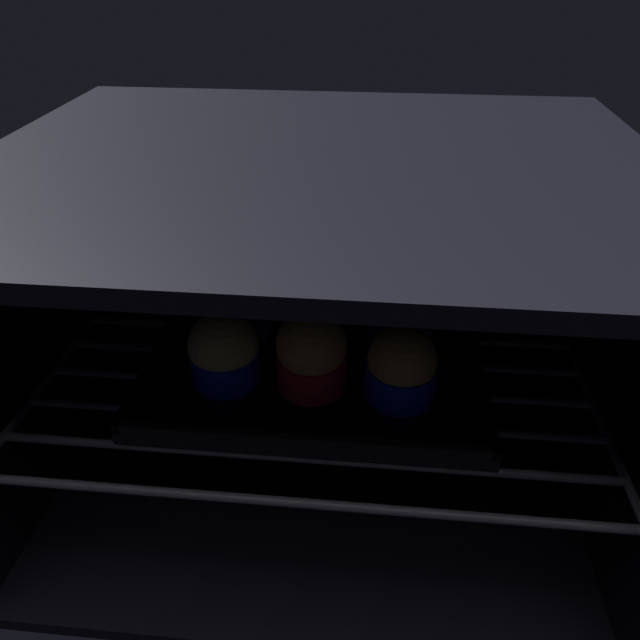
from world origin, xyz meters
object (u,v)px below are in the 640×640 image
Objects in this scene: muffin_row0_col2 at (402,367)px; muffin_row1_col2 at (401,311)px; muffin_row0_col1 at (316,353)px; muffin_row2_col0 at (255,264)px; muffin_row0_col0 at (224,351)px; muffin_row2_col1 at (326,269)px; muffin_row1_col0 at (242,303)px; muffin_row1_col1 at (319,306)px; muffin_row2_col2 at (397,270)px; baking_tray at (320,340)px.

muffin_row0_col2 is 0.89× the size of muffin_row1_col2.
muffin_row2_col0 reaches higher than muffin_row0_col1.
muffin_row2_col0 is (-8.86, 16.50, 0.06)cm from muffin_row0_col1.
muffin_row0_col0 is 0.94× the size of muffin_row2_col1.
muffin_row0_col0 is 18.60cm from muffin_row2_col1.
muffin_row0_col0 is 0.91× the size of muffin_row1_col0.
muffin_row0_col0 is 7.87cm from muffin_row1_col0.
muffin_row1_col2 is at bearing 89.88° from muffin_row0_col2.
muffin_row1_col2 is 18.83cm from muffin_row2_col0.
muffin_row0_col2 is 0.87× the size of muffin_row1_col1.
muffin_row2_col0 is (-16.81, 8.49, 0.09)cm from muffin_row1_col2.
muffin_row2_col1 is at bearing 91.84° from muffin_row0_col1.
muffin_row2_col1 is at bearing 134.10° from muffin_row1_col2.
muffin_row0_col2 is at bearing -45.19° from muffin_row1_col1.
muffin_row2_col2 is (16.22, 8.66, 0.08)cm from muffin_row1_col0.
muffin_row1_col2 is (0.02, 8.68, 0.47)cm from muffin_row0_col2.
muffin_row2_col0 reaches higher than muffin_row1_col1.
muffin_row1_col0 is (-8.55, 7.91, -0.08)cm from muffin_row0_col1.
muffin_row2_col0 reaches higher than muffin_row0_col0.
muffin_row1_col0 is at bearing -179.03° from baking_tray.
muffin_row1_col2 is at bearing -45.90° from muffin_row2_col1.
muffin_row1_col2 is at bearing -88.11° from muffin_row2_col2.
muffin_row1_col0 is 8.10cm from muffin_row1_col1.
muffin_row1_col0 reaches higher than muffin_row2_col1.
muffin_row0_col0 is at bearing -134.68° from muffin_row2_col2.
muffin_row2_col0 is 1.05× the size of muffin_row2_col2.
muffin_row2_col1 is at bearing 91.12° from baking_tray.
muffin_row2_col0 reaches higher than muffin_row2_col2.
muffin_row1_col1 is 12.11cm from muffin_row2_col0.
muffin_row1_col2 is (8.32, -0.04, 4.24)cm from baking_tray.
muffin_row2_col2 is at bearing 65.17° from muffin_row0_col1.
muffin_row0_col1 is 11.29cm from muffin_row1_col2.
muffin_row0_col1 is at bearing -88.16° from muffin_row2_col1.
muffin_row1_col1 reaches higher than muffin_row0_col2.
muffin_row1_col0 is at bearing -87.90° from muffin_row2_col0.
muffin_row1_col0 is at bearing -179.65° from muffin_row1_col2.
muffin_row2_col0 reaches higher than muffin_row2_col1.
muffin_row1_col0 is 0.98× the size of muffin_row2_col2.
muffin_row2_col2 is (16.34, 16.52, 0.48)cm from muffin_row0_col0.
muffin_row1_col0 is 11.95cm from muffin_row2_col1.
muffin_row1_col2 reaches higher than muffin_row2_col1.
muffin_row2_col0 is at bearing -179.76° from muffin_row2_col2.
muffin_row0_col2 is (16.60, -0.71, -0.03)cm from muffin_row0_col0.
muffin_row0_col2 is 0.91× the size of muffin_row1_col0.
muffin_row1_col0 is (0.12, 7.86, 0.40)cm from muffin_row0_col0.
muffin_row0_col0 is (-8.30, -8.00, 3.80)cm from baking_tray.
muffin_row1_col0 is at bearing 152.51° from muffin_row0_col2.
muffin_row0_col2 is (8.30, -8.71, 3.77)cm from baking_tray.
muffin_row1_col1 is 1.03× the size of muffin_row1_col2.
muffin_row0_col0 is 0.90× the size of muffin_row0_col1.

